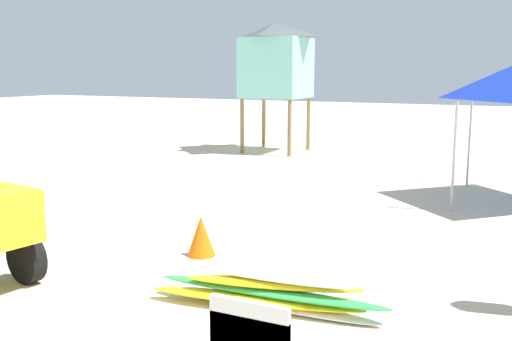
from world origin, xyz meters
TOP-DOWN VIEW (x-y plane):
  - surfboard_pile at (1.12, 1.70)m, footprint 2.63×0.82m
  - lifeguard_tower at (-3.70, 12.83)m, footprint 1.98×1.98m
  - traffic_cone_far at (-0.45, 2.95)m, footprint 0.39×0.39m

SIDE VIEW (x-z plane):
  - surfboard_pile at x=1.12m, z-range -0.01..0.39m
  - traffic_cone_far at x=-0.45m, z-range 0.00..0.56m
  - lifeguard_tower at x=-3.70m, z-range 0.85..4.77m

